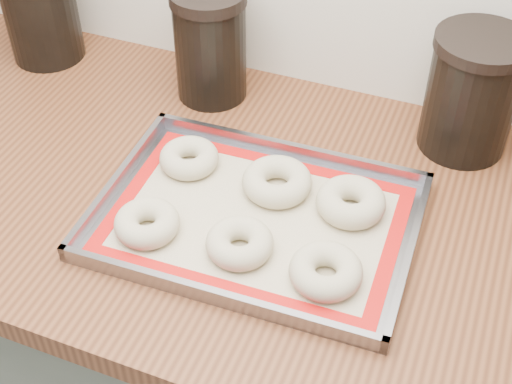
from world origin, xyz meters
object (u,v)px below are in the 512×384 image
at_px(bagel_front_mid, 240,243).
at_px(canister_mid, 210,44).
at_px(bagel_front_left, 147,223).
at_px(canister_right, 472,93).
at_px(bagel_front_right, 326,271).
at_px(canister_left, 39,1).
at_px(bagel_back_mid, 277,182).
at_px(bagel_back_right, 351,202).
at_px(baking_tray, 256,219).
at_px(bagel_back_left, 189,158).

height_order(bagel_front_mid, canister_mid, canister_mid).
xyz_separation_m(bagel_front_left, canister_right, (0.38, 0.37, 0.08)).
bearing_deg(canister_mid, bagel_front_right, -47.31).
bearing_deg(canister_left, canister_mid, -0.36).
distance_m(bagel_back_mid, bagel_back_right, 0.12).
relative_size(baking_tray, bagel_back_right, 4.57).
xyz_separation_m(baking_tray, bagel_back_left, (-0.14, 0.07, 0.01)).
xyz_separation_m(baking_tray, canister_mid, (-0.19, 0.28, 0.09)).
bearing_deg(bagel_back_mid, bagel_front_mid, -91.81).
height_order(bagel_front_left, canister_mid, canister_mid).
distance_m(baking_tray, bagel_front_right, 0.15).
distance_m(bagel_back_left, canister_mid, 0.22).
height_order(baking_tray, bagel_back_left, bagel_back_left).
distance_m(bagel_back_left, canister_left, 0.46).
bearing_deg(bagel_front_left, baking_tray, 30.40).
xyz_separation_m(baking_tray, bagel_front_right, (0.13, -0.07, 0.02)).
relative_size(bagel_front_left, bagel_back_left, 1.01).
xyz_separation_m(bagel_back_mid, canister_left, (-0.55, 0.21, 0.09)).
xyz_separation_m(bagel_front_right, bagel_back_right, (-0.01, 0.14, 0.00)).
height_order(bagel_front_mid, bagel_back_mid, bagel_back_mid).
bearing_deg(baking_tray, bagel_back_left, 152.70).
xyz_separation_m(bagel_back_mid, bagel_back_right, (0.12, -0.00, 0.00)).
bearing_deg(bagel_back_mid, canister_right, 42.94).
xyz_separation_m(bagel_front_mid, bagel_back_left, (-0.14, 0.14, -0.00)).
bearing_deg(canister_right, bagel_back_left, -150.41).
bearing_deg(bagel_back_left, bagel_front_left, -87.51).
bearing_deg(bagel_back_right, baking_tray, -151.23).
bearing_deg(bagel_back_mid, bagel_back_left, 178.95).
xyz_separation_m(bagel_back_right, canister_right, (0.12, 0.23, 0.08)).
height_order(bagel_front_right, bagel_back_mid, bagel_back_mid).
xyz_separation_m(bagel_front_right, canister_left, (-0.67, 0.35, 0.09)).
distance_m(bagel_front_left, bagel_back_left, 0.15).
bearing_deg(canister_right, bagel_front_left, -135.64).
bearing_deg(bagel_front_mid, bagel_back_mid, 88.19).
distance_m(bagel_front_mid, bagel_back_mid, 0.14).
bearing_deg(bagel_front_mid, baking_tray, 91.72).
height_order(canister_left, canister_mid, canister_left).
bearing_deg(canister_mid, bagel_back_mid, -45.89).
bearing_deg(bagel_back_left, canister_mid, 104.21).
bearing_deg(bagel_back_right, bagel_front_right, -87.76).
relative_size(bagel_front_right, canister_left, 0.44).
bearing_deg(bagel_back_left, bagel_back_right, -1.27).
height_order(baking_tray, bagel_back_right, bagel_back_right).
height_order(bagel_front_left, bagel_front_right, same).
relative_size(bagel_front_mid, canister_right, 0.48).
bearing_deg(bagel_front_mid, bagel_back_left, 135.77).
height_order(bagel_front_left, bagel_front_mid, same).
height_order(bagel_back_mid, canister_mid, canister_mid).
xyz_separation_m(bagel_front_mid, canister_mid, (-0.20, 0.34, 0.08)).
distance_m(baking_tray, bagel_back_right, 0.14).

